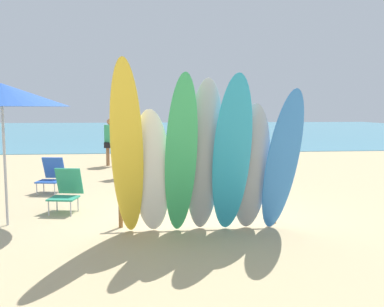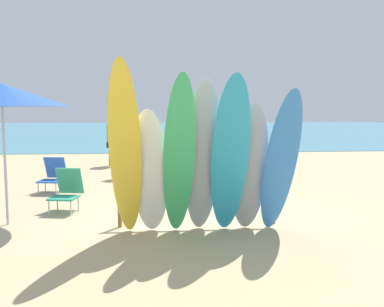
{
  "view_description": "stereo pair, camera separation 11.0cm",
  "coord_description": "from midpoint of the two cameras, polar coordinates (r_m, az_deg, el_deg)",
  "views": [
    {
      "loc": [
        -0.79,
        -6.87,
        1.98
      ],
      "look_at": [
        0.0,
        1.18,
        1.1
      ],
      "focal_mm": 38.99,
      "sensor_mm": 36.0,
      "label": 1
    },
    {
      "loc": [
        -0.68,
        -6.88,
        1.98
      ],
      "look_at": [
        0.0,
        1.18,
        1.1
      ],
      "focal_mm": 38.99,
      "sensor_mm": 36.0,
      "label": 2
    }
  ],
  "objects": [
    {
      "name": "surfboard_blue_6",
      "position": [
        6.51,
        12.5,
        -1.39
      ],
      "size": [
        0.6,
        1.03,
        2.27
      ],
      "primitive_type": "ellipsoid",
      "rotation": [
        0.4,
        0.0,
        0.09
      ],
      "color": "#337AD1",
      "rests_on": "ground"
    },
    {
      "name": "beach_chair_blue",
      "position": [
        10.37,
        -18.17,
        -2.69
      ],
      "size": [
        0.6,
        0.73,
        0.83
      ],
      "rotation": [
        0.0,
        0.0,
        -0.17
      ],
      "color": "#B7B7BC",
      "rests_on": "ground"
    },
    {
      "name": "beachgoer_near_rack",
      "position": [
        13.58,
        3.53,
        1.42
      ],
      "size": [
        0.43,
        0.42,
        1.48
      ],
      "rotation": [
        0.0,
        0.0,
        2.37
      ],
      "color": "beige",
      "rests_on": "ground"
    },
    {
      "name": "beachgoer_by_water",
      "position": [
        14.55,
        -10.53,
        2.01
      ],
      "size": [
        0.46,
        0.48,
        1.64
      ],
      "rotation": [
        0.0,
        0.0,
        2.33
      ],
      "color": "#9E704C",
      "rests_on": "ground"
    },
    {
      "name": "beachgoer_photographing",
      "position": [
        12.11,
        -7.91,
        1.3
      ],
      "size": [
        0.63,
        0.27,
        1.66
      ],
      "rotation": [
        0.0,
        0.0,
        3.08
      ],
      "color": "tan",
      "rests_on": "ground"
    },
    {
      "name": "surfboard_green_2",
      "position": [
        6.17,
        -1.27,
        -0.67
      ],
      "size": [
        0.54,
        1.13,
        2.48
      ],
      "primitive_type": "ellipsoid",
      "rotation": [
        0.4,
        0.0,
        0.06
      ],
      "color": "#38B266",
      "rests_on": "ground"
    },
    {
      "name": "surfboard_grey_3",
      "position": [
        6.36,
        1.92,
        -0.74
      ],
      "size": [
        0.57,
        0.95,
        2.42
      ],
      "primitive_type": "ellipsoid",
      "rotation": [
        0.35,
        0.0,
        0.02
      ],
      "color": "#999EA3",
      "rests_on": "ground"
    },
    {
      "name": "ocean_water",
      "position": [
        38.46,
        -3.75,
        3.24
      ],
      "size": [
        60.0,
        40.0,
        0.02
      ],
      "primitive_type": "cube",
      "color": "teal",
      "rests_on": "ground"
    },
    {
      "name": "beachgoer_strolling",
      "position": [
        14.18,
        -1.66,
        1.84
      ],
      "size": [
        0.54,
        0.36,
        1.57
      ],
      "rotation": [
        0.0,
        0.0,
        0.47
      ],
      "color": "tan",
      "rests_on": "ground"
    },
    {
      "name": "surfboard_rack",
      "position": [
        7.07,
        1.26,
        -5.66
      ],
      "size": [
        2.74,
        0.07,
        0.68
      ],
      "color": "brown",
      "rests_on": "ground"
    },
    {
      "name": "ground",
      "position": [
        20.98,
        -2.81,
        0.77
      ],
      "size": [
        60.0,
        60.0,
        0.0
      ],
      "primitive_type": "plane",
      "color": "tan"
    },
    {
      "name": "surfboard_teal_4",
      "position": [
        6.29,
        5.72,
        -0.58
      ],
      "size": [
        0.58,
        1.09,
        2.48
      ],
      "primitive_type": "ellipsoid",
      "rotation": [
        0.39,
        0.0,
        -0.01
      ],
      "color": "#289EC6",
      "rests_on": "ground"
    },
    {
      "name": "beach_umbrella",
      "position": [
        7.62,
        -24.21,
        7.31
      ],
      "size": [
        2.18,
        2.18,
        2.39
      ],
      "color": "silver",
      "rests_on": "ground"
    },
    {
      "name": "surfboard_grey_5",
      "position": [
        6.55,
        8.33,
        -2.17
      ],
      "size": [
        0.62,
        0.82,
        2.06
      ],
      "primitive_type": "ellipsoid",
      "rotation": [
        0.34,
        0.0,
        -0.06
      ],
      "color": "#999EA3",
      "rests_on": "ground"
    },
    {
      "name": "surfboard_white_1",
      "position": [
        6.36,
        -5.27,
        -2.74
      ],
      "size": [
        0.63,
        0.83,
        1.98
      ],
      "primitive_type": "ellipsoid",
      "rotation": [
        0.36,
        0.0,
        -0.06
      ],
      "color": "white",
      "rests_on": "ground"
    },
    {
      "name": "beach_chair_red",
      "position": [
        8.38,
        -16.38,
        -4.68
      ],
      "size": [
        0.61,
        0.73,
        0.83
      ],
      "rotation": [
        0.0,
        0.0,
        -0.18
      ],
      "color": "#B7B7BC",
      "rests_on": "ground"
    },
    {
      "name": "surfboard_yellow_0",
      "position": [
        6.13,
        -8.61,
        0.05
      ],
      "size": [
        0.49,
        1.21,
        2.66
      ],
      "primitive_type": "ellipsoid",
      "rotation": [
        0.41,
        0.0,
        -0.02
      ],
      "color": "yellow",
      "rests_on": "ground"
    }
  ]
}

